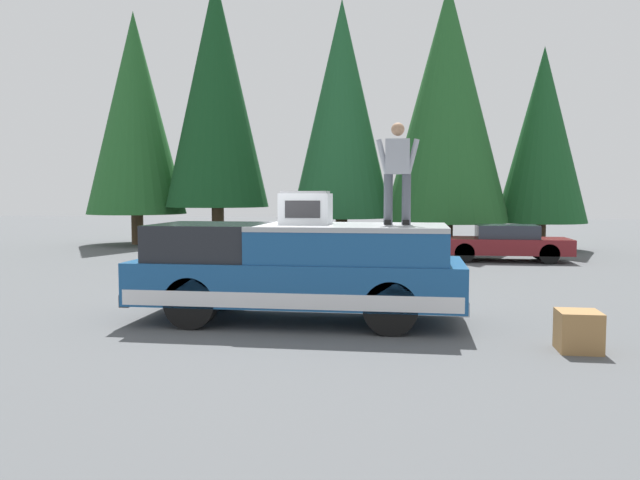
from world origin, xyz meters
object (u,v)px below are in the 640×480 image
object	(u,v)px
pickup_truck	(299,270)
person_on_truck_bed	(397,170)
parked_car_black	(327,241)
compressor_unit	(306,208)
wooden_crate	(578,331)
parked_car_maroon	(504,243)

from	to	relation	value
pickup_truck	person_on_truck_bed	bearing A→B (deg)	-84.78
parked_car_black	compressor_unit	bearing A→B (deg)	-174.18
compressor_unit	parked_car_black	size ratio (longest dim) A/B	0.20
pickup_truck	wooden_crate	bearing A→B (deg)	-109.53
parked_car_maroon	parked_car_black	size ratio (longest dim) A/B	1.00
person_on_truck_bed	wooden_crate	distance (m)	3.77
compressor_unit	parked_car_maroon	xyz separation A→B (m)	(10.26, -4.70, -1.35)
compressor_unit	person_on_truck_bed	world-z (taller)	person_on_truck_bed
pickup_truck	compressor_unit	size ratio (longest dim) A/B	6.60
parked_car_maroon	wooden_crate	size ratio (longest dim) A/B	7.32
pickup_truck	compressor_unit	distance (m)	1.06
pickup_truck	person_on_truck_bed	world-z (taller)	person_on_truck_bed
pickup_truck	parked_car_black	bearing A→B (deg)	5.17
compressor_unit	pickup_truck	bearing A→B (deg)	123.35
parked_car_maroon	parked_car_black	bearing A→B (deg)	89.81
parked_car_black	pickup_truck	bearing A→B (deg)	-174.83
pickup_truck	parked_car_maroon	size ratio (longest dim) A/B	1.35
wooden_crate	person_on_truck_bed	bearing A→B (deg)	57.19
parked_car_maroon	wooden_crate	bearing A→B (deg)	176.95
pickup_truck	parked_car_black	world-z (taller)	pickup_truck
parked_car_black	wooden_crate	distance (m)	12.90
compressor_unit	parked_car_black	xyz separation A→B (m)	(10.28, 1.05, -1.35)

